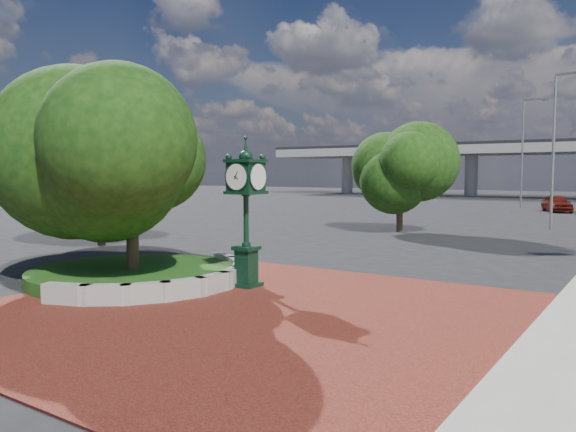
{
  "coord_description": "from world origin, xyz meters",
  "views": [
    {
      "loc": [
        8.28,
        -11.28,
        3.26
      ],
      "look_at": [
        -0.36,
        1.5,
        2.09
      ],
      "focal_mm": 35.0,
      "sensor_mm": 36.0,
      "label": 1
    }
  ],
  "objects_px": {
    "street_lamp_far": "(525,145)",
    "street_lamp_near": "(558,139)",
    "parked_car": "(557,203)",
    "post_clock": "(246,206)"
  },
  "relations": [
    {
      "from": "street_lamp_far",
      "to": "street_lamp_near",
      "type": "bearing_deg",
      "value": -74.1
    },
    {
      "from": "parked_car",
      "to": "post_clock",
      "type": "bearing_deg",
      "value": -117.34
    },
    {
      "from": "street_lamp_near",
      "to": "post_clock",
      "type": "bearing_deg",
      "value": -100.9
    },
    {
      "from": "parked_car",
      "to": "street_lamp_near",
      "type": "relative_size",
      "value": 0.48
    },
    {
      "from": "post_clock",
      "to": "street_lamp_near",
      "type": "xyz_separation_m",
      "value": [
        4.5,
        23.37,
        2.94
      ]
    },
    {
      "from": "post_clock",
      "to": "parked_car",
      "type": "bearing_deg",
      "value": 86.84
    },
    {
      "from": "post_clock",
      "to": "street_lamp_far",
      "type": "relative_size",
      "value": 0.42
    },
    {
      "from": "post_clock",
      "to": "street_lamp_far",
      "type": "distance_m",
      "value": 43.89
    },
    {
      "from": "post_clock",
      "to": "street_lamp_far",
      "type": "bearing_deg",
      "value": 91.7
    },
    {
      "from": "post_clock",
      "to": "street_lamp_near",
      "type": "bearing_deg",
      "value": 79.1
    }
  ]
}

